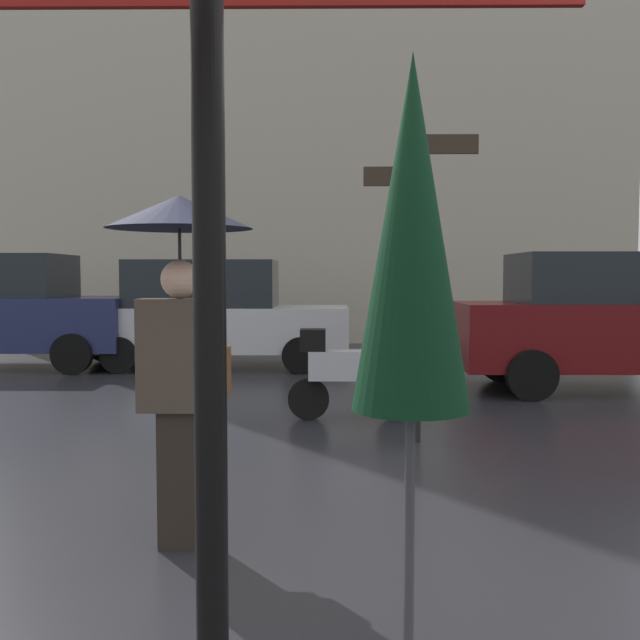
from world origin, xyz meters
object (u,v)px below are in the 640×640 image
pedestrian_with_umbrella (181,295)px  parked_car_right (9,310)px  folded_patio_umbrella_far (411,260)px  parked_scooter (348,370)px  parked_car_distant (212,314)px  street_signpost (419,247)px  parked_car_left (619,321)px

pedestrian_with_umbrella → parked_car_right: size_ratio=0.50×
folded_patio_umbrella_far → parked_scooter: size_ratio=1.64×
parked_car_distant → street_signpost: street_signpost is taller
parked_car_distant → pedestrian_with_umbrella: bearing=101.7°
parked_car_left → street_signpost: street_signpost is taller
folded_patio_umbrella_far → parked_car_right: size_ratio=0.57×
parked_scooter → street_signpost: bearing=-66.3°
parked_car_distant → folded_patio_umbrella_far: bearing=106.6°
street_signpost → parked_car_left: bearing=44.8°
parked_scooter → parked_car_left: size_ratio=0.31×
pedestrian_with_umbrella → street_signpost: 3.25m
street_signpost → folded_patio_umbrella_far: bearing=-97.4°
folded_patio_umbrella_far → parked_car_left: 8.49m
folded_patio_umbrella_far → parked_car_distant: folded_patio_umbrella_far is taller
parked_scooter → parked_car_left: 4.38m
folded_patio_umbrella_far → parked_car_right: (-5.84, 10.05, -0.65)m
parked_scooter → folded_patio_umbrella_far: bearing=-96.4°
parked_car_distant → street_signpost: 6.47m
parked_car_right → parked_car_left: bearing=-10.6°
folded_patio_umbrella_far → parked_scooter: bearing=90.6°
folded_patio_umbrella_far → parked_car_distant: (-2.30, 10.14, -0.71)m
parked_car_left → parked_car_right: (-9.60, 2.47, 0.02)m
folded_patio_umbrella_far → pedestrian_with_umbrella: (-1.14, 1.68, -0.16)m
parked_scooter → parked_car_right: (-5.78, 4.56, 0.45)m
folded_patio_umbrella_far → parked_car_left: folded_patio_umbrella_far is taller
folded_patio_umbrella_far → parked_car_left: bearing=63.6°
parked_scooter → pedestrian_with_umbrella: bearing=-112.8°
street_signpost → parked_car_distant: bearing=116.7°
parked_car_right → folded_patio_umbrella_far: bearing=-56.0°
pedestrian_with_umbrella → parked_car_right: 9.61m
parked_car_right → street_signpost: (6.42, -5.63, 0.87)m
parked_car_right → parked_car_distant: parked_car_right is taller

